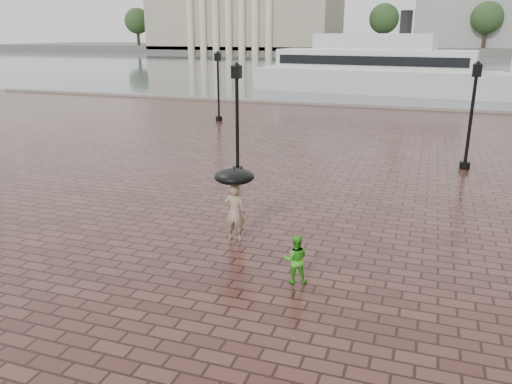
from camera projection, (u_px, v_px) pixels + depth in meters
The scene contains 11 objects.
ground at pixel (337, 326), 9.97m from camera, with size 300.00×300.00×0.00m, color #371C19.
harbour_water at pixel (427, 65), 92.78m from camera, with size 240.00×240.00×0.00m, color #424C50.
quay_edge at pixel (412, 109), 38.78m from camera, with size 80.00×0.60×0.30m, color slate.
far_shore at pixel (431, 49), 153.69m from camera, with size 300.00×60.00×2.00m, color #4C4C47.
museum at pixel (247, 5), 153.14m from camera, with size 57.00×32.50×26.00m.
far_trees at pixel (434, 18), 131.33m from camera, with size 188.00×8.00×13.50m.
street_lamps at pixel (372, 101), 25.49m from camera, with size 21.44×14.44×4.40m.
adult_pedestrian at pixel (235, 212), 13.93m from camera, with size 0.60×0.39×1.64m, color gray.
child_pedestrian at pixel (296, 259), 11.57m from camera, with size 0.57×0.45×1.18m, color green.
ferry_near at pixel (373, 69), 48.97m from camera, with size 23.83×8.08×7.66m.
umbrella at pixel (234, 177), 13.62m from camera, with size 1.10×1.10×1.13m.
Camera 1 is at (1.33, -8.74, 5.58)m, focal length 35.00 mm.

